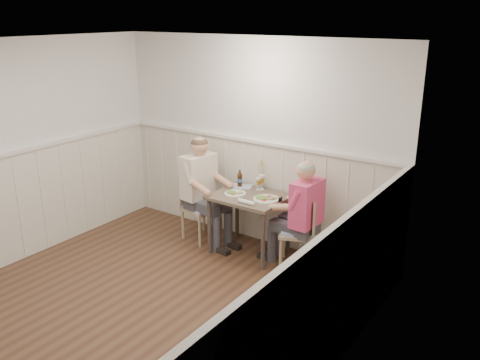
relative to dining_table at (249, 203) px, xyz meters
The scene contains 16 objects.
ground_plane 1.96m from the dining_table, 96.11° to the right, with size 4.50×4.50×0.00m, color #452A1C.
room_shell 2.05m from the dining_table, 96.11° to the right, with size 4.04×4.54×2.60m.
wainscot 1.17m from the dining_table, 99.70° to the right, with size 4.00×4.49×1.34m.
dining_table is the anchor object (origin of this frame).
chair_right 0.74m from the dining_table, ahead, with size 0.54×0.54×0.87m.
chair_left 0.79m from the dining_table, behind, with size 0.50×0.50×0.88m.
man_in_pink 0.74m from the dining_table, ahead, with size 0.63×0.44×1.32m.
diner_cream 0.71m from the dining_table, behind, with size 0.70×0.49×1.41m.
plate_man 0.28m from the dining_table, ahead, with size 0.31×0.31×0.08m.
plate_diner 0.23m from the dining_table, 156.66° to the right, with size 0.26×0.26×0.07m.
beer_glass_a 0.35m from the dining_table, 88.46° to the left, with size 0.08×0.08×0.19m.
beer_glass_b 0.31m from the dining_table, 94.52° to the left, with size 0.06×0.06×0.16m.
beer_bottle 0.40m from the dining_table, 144.05° to the left, with size 0.06×0.06×0.22m.
rolled_napkin 0.32m from the dining_table, 62.50° to the right, with size 0.22×0.05×0.05m.
grass_vase 0.42m from the dining_table, 100.45° to the left, with size 0.04×0.04×0.39m.
gingham_mat 0.36m from the dining_table, 140.83° to the left, with size 0.32×0.29×0.01m.
Camera 1 is at (3.36, -2.99, 2.87)m, focal length 38.00 mm.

